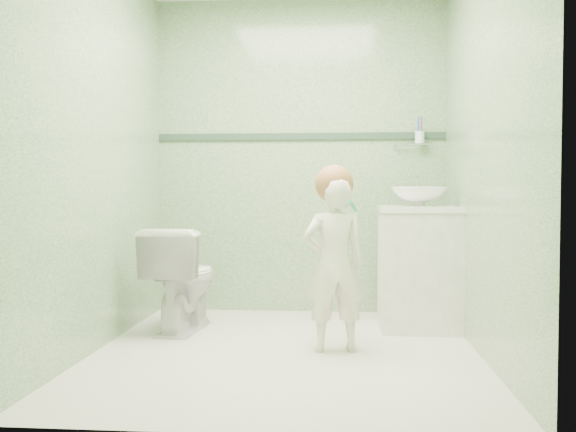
{
  "coord_description": "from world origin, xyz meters",
  "views": [
    {
      "loc": [
        0.31,
        -3.58,
        0.92
      ],
      "look_at": [
        0.0,
        0.15,
        0.78
      ],
      "focal_mm": 39.16,
      "sensor_mm": 36.0,
      "label": 1
    }
  ],
  "objects": [
    {
      "name": "ground",
      "position": [
        0.0,
        0.0,
        0.0
      ],
      "size": [
        2.5,
        2.5,
        0.0
      ],
      "primitive_type": "plane",
      "color": "white",
      "rests_on": "ground"
    },
    {
      "name": "room_shell",
      "position": [
        0.0,
        0.0,
        1.2
      ],
      "size": [
        2.5,
        2.54,
        2.4
      ],
      "color": "gray",
      "rests_on": "ground"
    },
    {
      "name": "trim_stripe",
      "position": [
        0.0,
        1.24,
        1.35
      ],
      "size": [
        2.2,
        0.02,
        0.05
      ],
      "primitive_type": "cube",
      "color": "#2C4635",
      "rests_on": "room_shell"
    },
    {
      "name": "vanity",
      "position": [
        0.84,
        0.7,
        0.4
      ],
      "size": [
        0.52,
        0.5,
        0.8
      ],
      "primitive_type": "cube",
      "color": "beige",
      "rests_on": "ground"
    },
    {
      "name": "counter",
      "position": [
        0.84,
        0.7,
        0.81
      ],
      "size": [
        0.54,
        0.52,
        0.04
      ],
      "primitive_type": "cube",
      "color": "white",
      "rests_on": "vanity"
    },
    {
      "name": "basin",
      "position": [
        0.84,
        0.7,
        0.89
      ],
      "size": [
        0.37,
        0.37,
        0.13
      ],
      "primitive_type": "imported",
      "color": "white",
      "rests_on": "counter"
    },
    {
      "name": "faucet",
      "position": [
        0.84,
        0.89,
        0.97
      ],
      "size": [
        0.03,
        0.13,
        0.18
      ],
      "color": "silver",
      "rests_on": "counter"
    },
    {
      "name": "cup_holder",
      "position": [
        0.89,
        1.18,
        1.33
      ],
      "size": [
        0.26,
        0.07,
        0.21
      ],
      "color": "silver",
      "rests_on": "room_shell"
    },
    {
      "name": "toilet",
      "position": [
        -0.74,
        0.52,
        0.35
      ],
      "size": [
        0.45,
        0.71,
        0.69
      ],
      "primitive_type": "imported",
      "rotation": [
        0.0,
        0.0,
        3.05
      ],
      "color": "white",
      "rests_on": "ground"
    },
    {
      "name": "toddler",
      "position": [
        0.28,
        0.05,
        0.5
      ],
      "size": [
        0.41,
        0.31,
        1.0
      ],
      "primitive_type": "imported",
      "rotation": [
        0.0,
        0.0,
        3.36
      ],
      "color": "white",
      "rests_on": "ground"
    },
    {
      "name": "hair_cap",
      "position": [
        0.28,
        0.07,
        0.97
      ],
      "size": [
        0.22,
        0.22,
        0.22
      ],
      "primitive_type": "sphere",
      "color": "#A0653C",
      "rests_on": "toddler"
    },
    {
      "name": "teal_toothbrush",
      "position": [
        0.37,
        -0.06,
        0.85
      ],
      "size": [
        0.11,
        0.14,
        0.08
      ],
      "color": "#0C9979",
      "rests_on": "toddler"
    }
  ]
}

